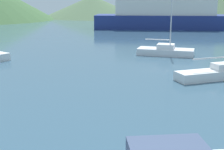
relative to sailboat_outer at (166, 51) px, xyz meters
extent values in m
cylinder|color=#BCBCC1|center=(1.69, -9.87, 1.10)|extent=(3.58, 1.27, 0.10)
cube|color=silver|center=(0.00, 0.00, -0.11)|extent=(6.06, 3.80, 0.69)
cube|color=silver|center=(0.00, 0.00, 0.47)|extent=(2.08, 1.96, 0.48)
cylinder|color=#BCBCC1|center=(0.40, -0.13, 3.58)|extent=(0.12, 0.12, 6.70)
cylinder|color=#BCBCC1|center=(-0.81, 0.26, 1.13)|extent=(2.46, 0.87, 0.10)
cube|color=navy|center=(5.07, 29.51, 0.87)|extent=(27.04, 9.77, 2.65)
cube|color=silver|center=(5.07, 29.51, 3.85)|extent=(19.04, 7.89, 3.31)
cone|color=#4C6647|center=(-10.61, 68.37, 2.87)|extent=(31.26, 31.26, 6.66)
camera|label=1|loc=(-6.04, -31.63, 5.18)|focal=50.00mm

